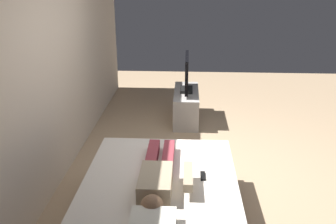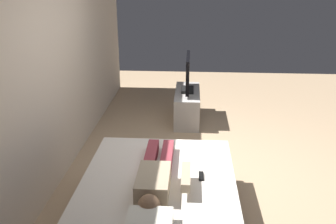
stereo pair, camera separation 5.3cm
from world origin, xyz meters
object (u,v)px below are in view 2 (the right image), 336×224
object	(u,v)px
bed	(158,212)
tv	(188,74)
person	(157,176)
tv_stand	(187,106)
remote	(201,176)

from	to	relation	value
bed	tv	size ratio (longest dim) A/B	2.34
person	tv_stand	xyz separation A→B (m)	(2.91, -0.23, -0.37)
tv	person	bearing A→B (deg)	175.45
person	tv_stand	world-z (taller)	person
bed	person	distance (m)	0.36
bed	person	world-z (taller)	person
remote	bed	bearing A→B (deg)	114.41
remote	tv_stand	size ratio (longest dim) A/B	0.14
person	remote	world-z (taller)	person
tv_stand	remote	bearing A→B (deg)	-176.41
remote	tv	world-z (taller)	tv
person	tv	bearing A→B (deg)	-4.55
bed	tv_stand	bearing A→B (deg)	-4.35
tv_stand	bed	bearing A→B (deg)	175.65
tv_stand	tv	world-z (taller)	tv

